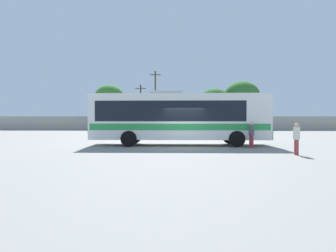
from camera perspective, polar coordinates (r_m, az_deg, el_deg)
ground_plane at (r=28.57m, az=2.74°, el=-2.19°), size 300.00×300.00×0.00m
perimeter_wall at (r=45.36m, az=2.45°, el=0.53°), size 80.00×0.30×2.15m
coach_bus_white_green at (r=19.99m, az=1.80°, el=1.89°), size 11.92×2.79×3.70m
attendant_by_bus_door at (r=18.83m, az=15.94°, el=-1.34°), size 0.46×0.46×1.63m
passenger_waiting_on_apron at (r=15.97m, az=23.77°, el=-1.96°), size 0.36×0.36×1.60m
parked_car_leftmost_white at (r=42.54m, az=-11.03°, el=0.05°), size 4.43×2.06×1.48m
parked_car_second_red at (r=42.42m, az=-3.23°, el=0.09°), size 4.37×2.01×1.52m
utility_pole_near at (r=47.57m, az=-2.49°, el=5.22°), size 1.80×0.27×9.50m
utility_pole_far at (r=48.63m, az=-5.35°, el=3.88°), size 1.80×0.25×7.39m
roadside_tree_left at (r=50.36m, az=-11.35°, el=5.49°), size 4.95×4.95×7.49m
roadside_tree_midleft at (r=49.09m, az=3.46°, el=3.43°), size 3.59×3.59×5.04m
roadside_tree_midright at (r=48.15m, az=9.04°, el=4.53°), size 5.38×5.38×6.70m
roadside_tree_right at (r=50.06m, az=14.18°, el=5.62°), size 5.86×5.86×7.98m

